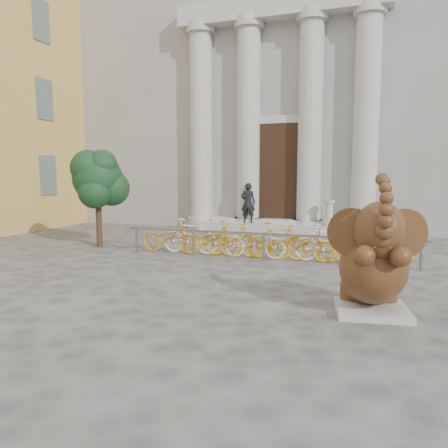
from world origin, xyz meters
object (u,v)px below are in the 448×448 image
(elephant_statue, at_px, (374,264))
(pedestrian, at_px, (248,203))
(bike_rack, at_px, (266,240))
(tree, at_px, (98,180))

(elephant_statue, relative_size, pedestrian, 1.46)
(elephant_statue, bearing_deg, bike_rack, 115.46)
(bike_rack, bearing_deg, elephant_statue, -55.52)
(elephant_statue, xyz_separation_m, tree, (-8.08, 4.18, 1.26))
(elephant_statue, height_order, pedestrian, elephant_statue)
(tree, height_order, pedestrian, tree)
(tree, bearing_deg, elephant_statue, -27.38)
(elephant_statue, distance_m, bike_rack, 4.85)
(bike_rack, relative_size, tree, 2.67)
(bike_rack, height_order, tree, tree)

